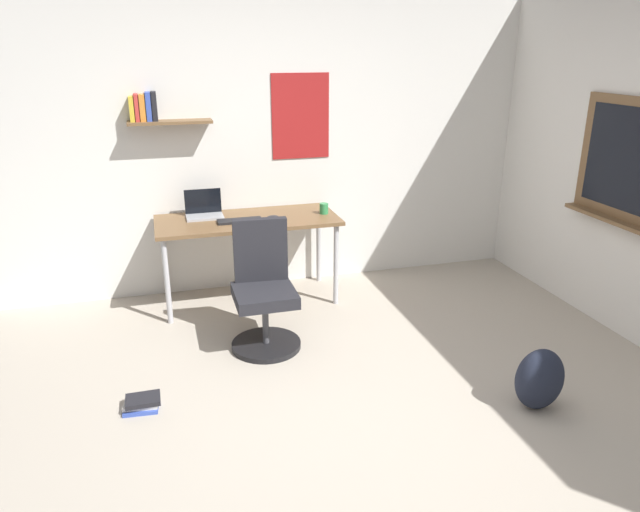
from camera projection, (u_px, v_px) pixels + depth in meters
The scene contains 10 objects.
ground_plane at pixel (355, 430), 3.47m from camera, with size 5.20×5.20×0.00m, color #ADA393.
wall_back at pixel (268, 145), 5.24m from camera, with size 5.00×0.30×2.60m.
desk at pixel (248, 226), 5.01m from camera, with size 1.54×0.67×0.76m.
office_chair at pixel (264, 294), 4.34m from camera, with size 0.52×0.52×0.95m.
laptop at pixel (204, 210), 5.02m from camera, with size 0.31×0.21×0.23m.
keyboard at pixel (240, 221), 4.89m from camera, with size 0.37×0.13×0.02m, color black.
computer_mouse at pixel (273, 217), 4.96m from camera, with size 0.10×0.06×0.03m, color #262628.
coffee_mug at pixel (324, 209), 5.11m from camera, with size 0.08×0.08×0.09m, color #338C4C.
backpack at pixel (539, 379), 3.62m from camera, with size 0.32×0.22×0.40m, color #1E2333.
book_stack_on_floor at pixel (142, 403), 3.66m from camera, with size 0.23×0.19×0.08m.
Camera 1 is at (-0.99, -2.75, 2.15)m, focal length 32.93 mm.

